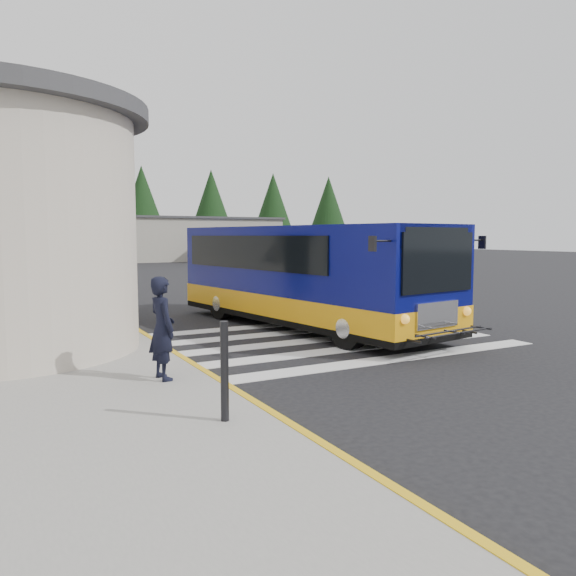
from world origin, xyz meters
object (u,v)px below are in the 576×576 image
transit_bus (305,279)px  bollard (225,371)px  pedestrian_a (162,328)px  pedestrian_b (2,325)px  far_bus_a (263,245)px  far_bus_b (314,246)px

transit_bus → bollard: size_ratio=7.81×
pedestrian_a → bollard: pedestrian_a is taller
pedestrian_a → pedestrian_b: (-2.21, 1.80, -0.03)m
far_bus_a → pedestrian_b: bearing=173.6°
pedestrian_b → far_bus_b: (24.47, 30.63, 0.61)m
bollard → pedestrian_b: bearing=119.3°
pedestrian_a → far_bus_b: bearing=-41.7°
transit_bus → pedestrian_a: size_ratio=5.90×
pedestrian_b → far_bus_b: size_ratio=0.17×
transit_bus → far_bus_b: 33.15m
pedestrian_b → far_bus_b: far_bus_b is taller
bollard → far_bus_b: 41.24m
pedestrian_a → pedestrian_b: size_ratio=1.04×
transit_bus → pedestrian_a: bearing=-148.5°
transit_bus → far_bus_b: (17.28, 28.29, 0.27)m
transit_bus → far_bus_b: far_bus_b is taller
transit_bus → pedestrian_b: bearing=-170.2°
transit_bus → bollard: (-4.87, -6.48, -0.50)m
transit_bus → far_bus_a: 35.55m
bollard → far_bus_a: (19.30, 38.97, 0.81)m
pedestrian_b → far_bus_a: (21.63, 34.83, 0.64)m
transit_bus → pedestrian_b: size_ratio=6.14×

